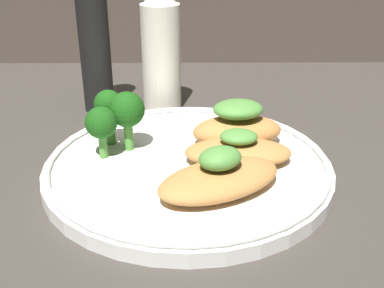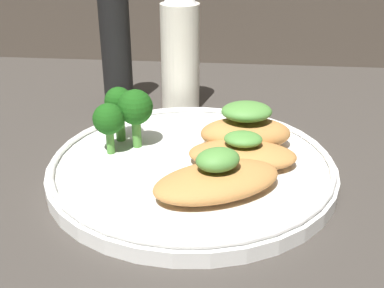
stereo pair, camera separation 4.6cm
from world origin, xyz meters
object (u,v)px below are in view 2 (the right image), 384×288
at_px(pepper_grinder, 115,40).
at_px(sauce_bottle, 180,49).
at_px(broccoli_bunch, 123,111).
at_px(plate, 192,166).

bearing_deg(pepper_grinder, sauce_bottle, -0.00).
bearing_deg(sauce_bottle, broccoli_bunch, -104.53).
bearing_deg(plate, pepper_grinder, 122.70).
bearing_deg(broccoli_bunch, sauce_bottle, 75.47).
height_order(plate, broccoli_bunch, broccoli_bunch).
xyz_separation_m(broccoli_bunch, pepper_grinder, (-0.04, 0.15, 0.03)).
relative_size(plate, pepper_grinder, 1.46).
height_order(plate, pepper_grinder, pepper_grinder).
bearing_deg(pepper_grinder, plate, -57.30).
height_order(broccoli_bunch, sauce_bottle, sauce_bottle).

